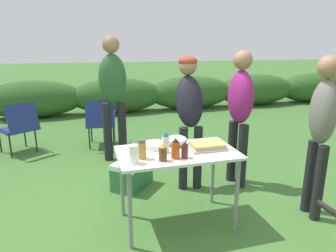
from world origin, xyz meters
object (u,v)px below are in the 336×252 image
(camp_chair_green_behind_table, at_px, (19,125))
(camp_chair_near_hedge, at_px, (101,120))
(food_tray, at_px, (207,146))
(spice_jar, at_px, (142,149))
(mixing_bowl, at_px, (177,140))
(folding_table, at_px, (177,159))
(standing_person_in_gray_fleece, at_px, (189,106))
(paper_cup_stack, at_px, (134,154))
(cooler_box, at_px, (132,174))
(mayo_bottle, at_px, (166,143))
(bbq_sauce_bottle, at_px, (185,150))
(hot_sauce_bottle, at_px, (175,149))
(beer_bottle, at_px, (163,153))
(standing_person_in_navy_coat, at_px, (240,107))
(plate_stack, at_px, (155,145))
(standing_person_in_dark_puffer, at_px, (113,88))
(standing_person_in_red_jacket, at_px, (322,122))

(camp_chair_green_behind_table, relative_size, camp_chair_near_hedge, 1.00)
(food_tray, height_order, spice_jar, spice_jar)
(food_tray, bearing_deg, mixing_bowl, 144.90)
(folding_table, height_order, standing_person_in_gray_fleece, standing_person_in_gray_fleece)
(paper_cup_stack, bearing_deg, cooler_box, 82.96)
(mayo_bottle, xyz_separation_m, cooler_box, (-0.19, 0.89, -0.66))
(camp_chair_green_behind_table, height_order, camp_chair_near_hedge, same)
(food_tray, relative_size, bbq_sauce_bottle, 2.33)
(hot_sauce_bottle, relative_size, cooler_box, 0.32)
(beer_bottle, relative_size, cooler_box, 0.27)
(hot_sauce_bottle, relative_size, bbq_sauce_bottle, 1.26)
(standing_person_in_navy_coat, bearing_deg, mixing_bowl, -72.43)
(cooler_box, bearing_deg, folding_table, -120.76)
(standing_person_in_navy_coat, relative_size, camp_chair_near_hedge, 1.96)
(spice_jar, bearing_deg, food_tray, 8.11)
(plate_stack, distance_m, standing_person_in_gray_fleece, 0.88)
(food_tray, bearing_deg, camp_chair_near_hedge, 108.83)
(standing_person_in_navy_coat, distance_m, camp_chair_near_hedge, 2.47)
(folding_table, height_order, standing_person_in_dark_puffer, standing_person_in_dark_puffer)
(camp_chair_near_hedge, bearing_deg, spice_jar, -78.77)
(plate_stack, relative_size, mixing_bowl, 1.09)
(camp_chair_near_hedge, bearing_deg, bbq_sauce_bottle, -71.43)
(spice_jar, bearing_deg, camp_chair_near_hedge, 94.75)
(food_tray, distance_m, hot_sauce_bottle, 0.40)
(folding_table, bearing_deg, standing_person_in_dark_puffer, 101.72)
(bbq_sauce_bottle, bearing_deg, beer_bottle, -175.49)
(folding_table, height_order, standing_person_in_navy_coat, standing_person_in_navy_coat)
(camp_chair_green_behind_table, bearing_deg, paper_cup_stack, -96.25)
(food_tray, distance_m, standing_person_in_red_jacket, 1.11)
(mayo_bottle, height_order, standing_person_in_gray_fleece, standing_person_in_gray_fleece)
(bbq_sauce_bottle, xyz_separation_m, standing_person_in_navy_coat, (0.96, 0.81, 0.17))
(folding_table, relative_size, standing_person_in_navy_coat, 0.67)
(mixing_bowl, relative_size, standing_person_in_navy_coat, 0.13)
(spice_jar, distance_m, standing_person_in_red_jacket, 1.72)
(mixing_bowl, relative_size, hot_sauce_bottle, 1.13)
(mayo_bottle, bearing_deg, bbq_sauce_bottle, -53.76)
(standing_person_in_red_jacket, height_order, standing_person_in_navy_coat, standing_person_in_navy_coat)
(folding_table, bearing_deg, spice_jar, -165.39)
(plate_stack, distance_m, hot_sauce_bottle, 0.34)
(standing_person_in_gray_fleece, height_order, camp_chair_green_behind_table, standing_person_in_gray_fleece)
(mixing_bowl, distance_m, camp_chair_green_behind_table, 3.03)
(folding_table, height_order, mayo_bottle, mayo_bottle)
(standing_person_in_dark_puffer, bearing_deg, spice_jar, -92.30)
(folding_table, height_order, beer_bottle, beer_bottle)
(standing_person_in_red_jacket, height_order, cooler_box, standing_person_in_red_jacket)
(hot_sauce_bottle, bearing_deg, cooler_box, 102.58)
(bbq_sauce_bottle, distance_m, standing_person_in_red_jacket, 1.36)
(cooler_box, bearing_deg, paper_cup_stack, -146.51)
(spice_jar, bearing_deg, hot_sauce_bottle, -14.38)
(cooler_box, bearing_deg, camp_chair_green_behind_table, 83.45)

